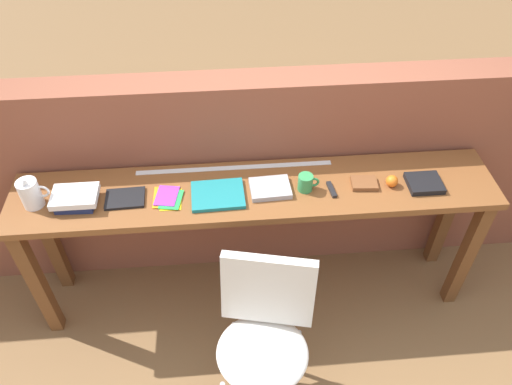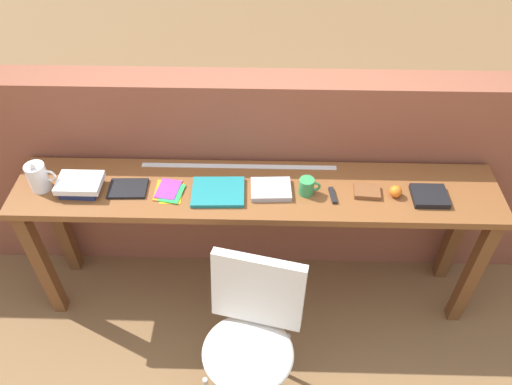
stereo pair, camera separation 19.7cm
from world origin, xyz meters
TOP-DOWN VIEW (x-y plane):
  - ground_plane at (0.00, 0.00)m, footprint 40.00×40.00m
  - brick_wall_back at (0.00, 0.64)m, footprint 6.00×0.20m
  - sideboard at (0.00, 0.30)m, footprint 2.50×0.44m
  - chair_white_moulded at (-0.01, -0.31)m, footprint 0.53×0.54m
  - pitcher_white at (-1.09, 0.28)m, footprint 0.14×0.10m
  - book_stack_leftmost at (-0.89, 0.27)m, footprint 0.22×0.16m
  - magazine_cycling at (-0.66, 0.28)m, footprint 0.20×0.15m
  - pamphlet_pile_colourful at (-0.44, 0.26)m, footprint 0.15×0.18m
  - book_open_centre at (-0.19, 0.26)m, footprint 0.27×0.22m
  - book_grey_hardcover at (0.08, 0.28)m, footprint 0.21×0.17m
  - mug at (0.26, 0.27)m, footprint 0.11×0.08m
  - multitool_folded at (0.39, 0.25)m, footprint 0.04×0.11m
  - leather_journal_brown at (0.56, 0.28)m, footprint 0.14×0.11m
  - sports_ball_small at (0.70, 0.26)m, footprint 0.06×0.06m
  - book_repair_rightmost at (0.87, 0.25)m, footprint 0.17×0.16m
  - ruler_metal_back_edge at (-0.10, 0.47)m, footprint 1.05×0.03m

SIDE VIEW (x-z plane):
  - ground_plane at x=0.00m, z-range 0.00..0.00m
  - chair_white_moulded at x=-0.01m, z-range 0.08..0.97m
  - brick_wall_back at x=0.00m, z-range 0.00..1.32m
  - sideboard at x=0.00m, z-range 0.30..1.18m
  - ruler_metal_back_edge at x=-0.10m, z-range 0.88..0.88m
  - pamphlet_pile_colourful at x=-0.44m, z-range 0.88..0.89m
  - magazine_cycling at x=-0.66m, z-range 0.88..0.89m
  - multitool_folded at x=0.39m, z-range 0.88..0.90m
  - book_open_centre at x=-0.19m, z-range 0.88..0.90m
  - leather_journal_brown at x=0.56m, z-range 0.88..0.90m
  - book_grey_hardcover at x=0.08m, z-range 0.88..0.91m
  - book_repair_rightmost at x=0.87m, z-range 0.88..0.91m
  - sports_ball_small at x=0.70m, z-range 0.88..0.94m
  - book_stack_leftmost at x=-0.89m, z-range 0.88..0.95m
  - mug at x=0.26m, z-range 0.88..0.97m
  - pitcher_white at x=-1.09m, z-range 0.87..1.05m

